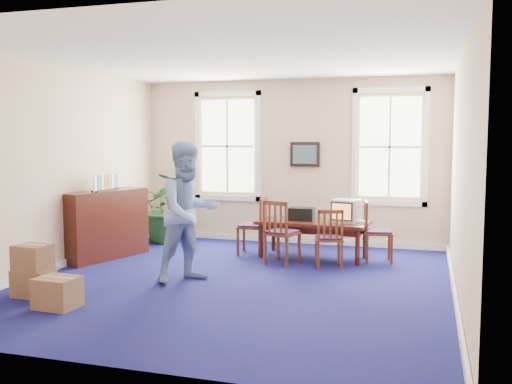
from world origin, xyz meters
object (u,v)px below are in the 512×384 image
(chair_near_left, at_px, (282,232))
(cardboard_boxes, at_px, (49,268))
(crt_tv, at_px, (346,211))
(credenza, at_px, (106,222))
(conference_table, at_px, (313,239))
(man, at_px, (189,212))
(potted_plant, at_px, (168,207))

(chair_near_left, height_order, cardboard_boxes, chair_near_left)
(crt_tv, xyz_separation_m, credenza, (-3.95, -1.14, -0.21))
(crt_tv, height_order, cardboard_boxes, crt_tv)
(crt_tv, relative_size, cardboard_boxes, 0.37)
(crt_tv, xyz_separation_m, cardboard_boxes, (-3.42, -3.39, -0.48))
(conference_table, height_order, credenza, credenza)
(man, distance_m, cardboard_boxes, 2.02)
(chair_near_left, xyz_separation_m, cardboard_boxes, (-2.48, -2.71, -0.17))
(credenza, height_order, cardboard_boxes, credenza)
(conference_table, distance_m, potted_plant, 3.13)
(potted_plant, bearing_deg, conference_table, -11.39)
(credenza, xyz_separation_m, cardboard_boxes, (0.53, -2.25, -0.27))
(chair_near_left, bearing_deg, potted_plant, -8.48)
(chair_near_left, xyz_separation_m, potted_plant, (-2.66, 1.26, 0.17))
(chair_near_left, distance_m, potted_plant, 2.95)
(man, height_order, cardboard_boxes, man)
(chair_near_left, height_order, man, man)
(cardboard_boxes, bearing_deg, potted_plant, 92.65)
(conference_table, bearing_deg, chair_near_left, -116.42)
(man, distance_m, potted_plant, 3.22)
(man, bearing_deg, potted_plant, 67.86)
(credenza, height_order, potted_plant, potted_plant)
(conference_table, height_order, cardboard_boxes, cardboard_boxes)
(conference_table, relative_size, potted_plant, 1.35)
(crt_tv, relative_size, man, 0.23)
(credenza, bearing_deg, chair_near_left, 25.30)
(conference_table, xyz_separation_m, crt_tv, (0.56, 0.04, 0.51))
(man, bearing_deg, crt_tv, -5.24)
(conference_table, xyz_separation_m, chair_near_left, (-0.38, -0.64, 0.21))
(conference_table, height_order, potted_plant, potted_plant)
(conference_table, bearing_deg, cardboard_boxes, -126.00)
(conference_table, height_order, chair_near_left, chair_near_left)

